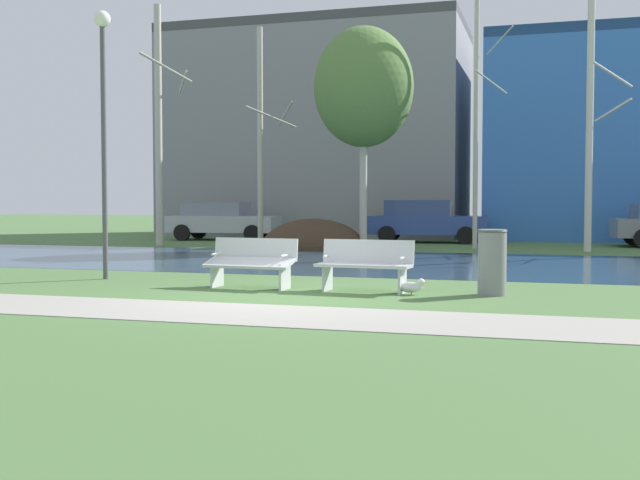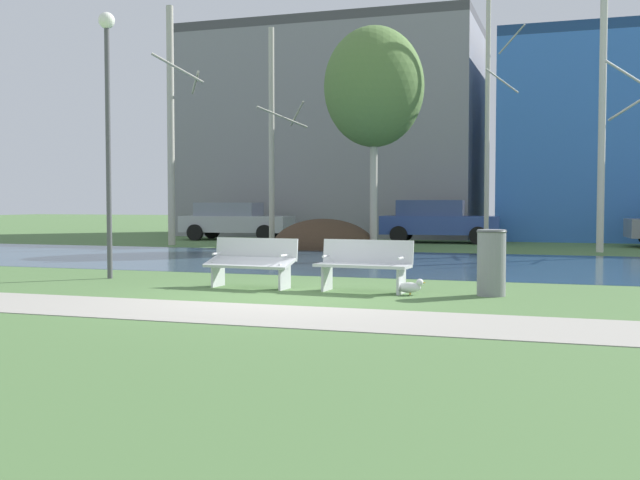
# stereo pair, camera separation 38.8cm
# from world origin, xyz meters

# --- Properties ---
(ground_plane) EXTENTS (120.00, 120.00, 0.00)m
(ground_plane) POSITION_xyz_m (0.00, 10.00, 0.00)
(ground_plane) COLOR #4C703D
(paved_path_strip) EXTENTS (60.00, 1.87, 0.01)m
(paved_path_strip) POSITION_xyz_m (0.00, -1.72, 0.01)
(paved_path_strip) COLOR #9E998E
(paved_path_strip) RESTS_ON ground
(river_band) EXTENTS (80.00, 8.00, 0.01)m
(river_band) POSITION_xyz_m (0.00, 7.59, 0.00)
(river_band) COLOR #2D475B
(river_band) RESTS_ON ground
(soil_mound) EXTENTS (3.46, 3.05, 1.93)m
(soil_mound) POSITION_xyz_m (-3.43, 12.84, 0.00)
(soil_mound) COLOR #423021
(soil_mound) RESTS_ON ground
(bench_left) EXTENTS (1.63, 0.67, 0.87)m
(bench_left) POSITION_xyz_m (-1.02, 1.25, 0.47)
(bench_left) COLOR silver
(bench_left) RESTS_ON ground
(bench_right) EXTENTS (1.63, 0.67, 0.87)m
(bench_right) POSITION_xyz_m (1.03, 1.25, 0.47)
(bench_right) COLOR silver
(bench_right) RESTS_ON ground
(trash_bin) EXTENTS (0.48, 0.48, 1.07)m
(trash_bin) POSITION_xyz_m (3.11, 1.38, 0.55)
(trash_bin) COLOR gray
(trash_bin) RESTS_ON ground
(seagull) EXTENTS (0.47, 0.17, 0.27)m
(seagull) POSITION_xyz_m (1.86, 1.08, 0.13)
(seagull) COLOR white
(seagull) RESTS_ON ground
(streetlamp) EXTENTS (0.32, 0.32, 5.20)m
(streetlamp) POSITION_xyz_m (-4.33, 1.90, 3.49)
(streetlamp) COLOR #4C4C51
(streetlamp) RESTS_ON ground
(birch_far_left) EXTENTS (1.49, 2.58, 8.33)m
(birch_far_left) POSITION_xyz_m (-9.02, 12.84, 4.25)
(birch_far_left) COLOR #BCB7A8
(birch_far_left) RESTS_ON ground
(birch_left) EXTENTS (1.46, 2.62, 7.56)m
(birch_left) POSITION_xyz_m (-5.62, 13.82, 3.82)
(birch_left) COLOR #BCB7A8
(birch_left) RESTS_ON ground
(birch_center_left) EXTENTS (3.19, 3.19, 7.09)m
(birch_center_left) POSITION_xyz_m (-1.70, 12.71, 5.16)
(birch_center_left) COLOR #BCB7A8
(birch_center_left) RESTS_ON ground
(birch_center) EXTENTS (1.24, 2.13, 9.44)m
(birch_center) POSITION_xyz_m (1.73, 14.13, 4.77)
(birch_center) COLOR #BCB7A8
(birch_center) RESTS_ON ground
(birch_center_right) EXTENTS (1.30, 2.36, 7.80)m
(birch_center_right) POSITION_xyz_m (5.19, 13.38, 3.94)
(birch_center_right) COLOR beige
(birch_center_right) RESTS_ON ground
(parked_van_nearest_silver) EXTENTS (4.47, 2.28, 1.49)m
(parked_van_nearest_silver) POSITION_xyz_m (-8.48, 16.92, 0.79)
(parked_van_nearest_silver) COLOR #B2B5BC
(parked_van_nearest_silver) RESTS_ON ground
(parked_sedan_second_blue) EXTENTS (4.44, 2.24, 1.59)m
(parked_sedan_second_blue) POSITION_xyz_m (-0.42, 17.30, 0.82)
(parked_sedan_second_blue) COLOR #2D4793
(parked_sedan_second_blue) RESTS_ON ground
(building_grey_warehouse) EXTENTS (13.25, 6.95, 9.37)m
(building_grey_warehouse) POSITION_xyz_m (-6.17, 22.70, 4.69)
(building_grey_warehouse) COLOR gray
(building_grey_warehouse) RESTS_ON ground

